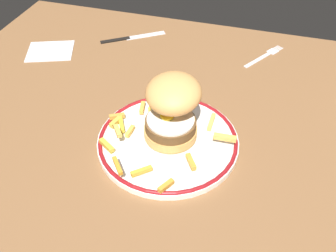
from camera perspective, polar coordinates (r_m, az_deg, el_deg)
name	(u,v)px	position (r cm, az deg, el deg)	size (l,w,h in cm)	color
ground_plane	(179,140)	(76.41, 1.72, -2.18)	(118.58, 93.73, 4.00)	brown
dinner_plate	(168,140)	(72.32, 0.00, -2.20)	(27.03, 27.03, 1.60)	white
burger	(172,108)	(69.24, 0.64, 2.78)	(10.91, 12.79, 12.07)	#D79B4F
fries_pile	(154,131)	(72.08, -2.20, -0.81)	(25.70, 25.31, 2.62)	gold
fork	(265,56)	(100.59, 14.40, 10.25)	(8.80, 12.95, 0.36)	silver
knife	(128,38)	(105.78, -6.07, 13.12)	(15.62, 11.53, 0.70)	black
napkin	(50,51)	(104.13, -17.38, 10.80)	(11.49, 9.71, 0.40)	silver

